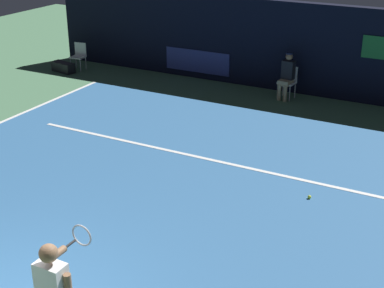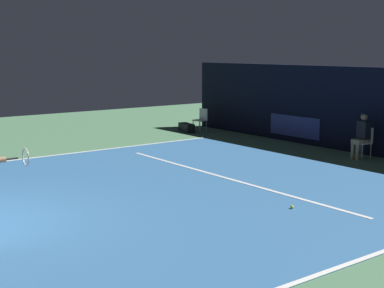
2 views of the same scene
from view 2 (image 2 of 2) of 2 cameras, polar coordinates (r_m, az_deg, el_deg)
ground_plane at (r=12.59m, az=-2.98°, el=-4.68°), size 31.71×31.71×0.00m
court_surface at (r=12.59m, az=-2.98°, el=-4.65°), size 10.72×10.57×0.01m
line_sideline_left at (r=8.88m, az=16.92°, el=-11.16°), size 0.10×10.57×0.01m
line_sideline_right at (r=17.15m, az=-12.94°, el=-1.02°), size 0.10×10.57×0.01m
line_service at (r=13.67m, az=3.47°, el=-3.47°), size 8.36×0.10×0.01m
back_wall at (r=17.50m, az=17.43°, el=3.23°), size 15.70×0.33×2.60m
line_judge_on_chair at (r=16.74m, az=16.93°, el=0.87°), size 0.48×0.56×1.32m
courtside_chair_near at (r=21.41m, az=0.94°, el=2.61°), size 0.48×0.46×0.88m
tennis_ball at (r=11.23m, az=10.16°, el=-6.34°), size 0.07×0.07×0.07m
equipment_bag at (r=21.40m, az=-0.56°, el=1.68°), size 0.89×0.48×0.32m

